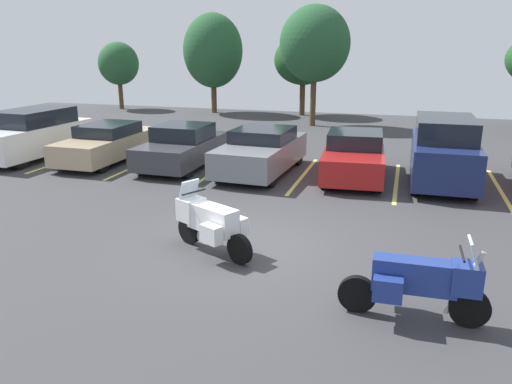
{
  "coord_description": "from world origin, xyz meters",
  "views": [
    {
      "loc": [
        3.01,
        -9.51,
        4.15
      ],
      "look_at": [
        -0.3,
        1.68,
        0.71
      ],
      "focal_mm": 35.47,
      "sensor_mm": 36.0,
      "label": 1
    }
  ],
  "objects_px": {
    "car_charcoal": "(183,147)",
    "car_navy": "(444,151)",
    "car_red": "(354,156)",
    "motorcycle_second": "(420,281)",
    "car_tan": "(108,143)",
    "motorcycle_touring": "(210,221)",
    "car_grey": "(261,151)",
    "car_white": "(33,134)"
  },
  "relations": [
    {
      "from": "car_charcoal",
      "to": "car_red",
      "type": "distance_m",
      "value": 5.88
    },
    {
      "from": "car_charcoal",
      "to": "car_navy",
      "type": "bearing_deg",
      "value": 1.14
    },
    {
      "from": "car_tan",
      "to": "car_red",
      "type": "distance_m",
      "value": 8.86
    },
    {
      "from": "car_white",
      "to": "motorcycle_second",
      "type": "bearing_deg",
      "value": -30.6
    },
    {
      "from": "car_charcoal",
      "to": "car_grey",
      "type": "height_order",
      "value": "car_grey"
    },
    {
      "from": "car_white",
      "to": "car_grey",
      "type": "xyz_separation_m",
      "value": [
        8.8,
        0.22,
        -0.17
      ]
    },
    {
      "from": "car_navy",
      "to": "motorcycle_second",
      "type": "bearing_deg",
      "value": -95.17
    },
    {
      "from": "car_grey",
      "to": "motorcycle_second",
      "type": "bearing_deg",
      "value": -59.53
    },
    {
      "from": "car_white",
      "to": "car_charcoal",
      "type": "relative_size",
      "value": 1.11
    },
    {
      "from": "car_charcoal",
      "to": "car_red",
      "type": "xyz_separation_m",
      "value": [
        5.88,
        0.11,
        0.0
      ]
    },
    {
      "from": "car_charcoal",
      "to": "car_grey",
      "type": "xyz_separation_m",
      "value": [
        2.87,
        -0.08,
        0.03
      ]
    },
    {
      "from": "car_tan",
      "to": "motorcycle_touring",
      "type": "bearing_deg",
      "value": -45.71
    },
    {
      "from": "car_red",
      "to": "car_navy",
      "type": "xyz_separation_m",
      "value": [
        2.66,
        0.06,
        0.3
      ]
    },
    {
      "from": "motorcycle_second",
      "to": "car_red",
      "type": "bearing_deg",
      "value": 102.48
    },
    {
      "from": "motorcycle_touring",
      "to": "car_red",
      "type": "height_order",
      "value": "car_red"
    },
    {
      "from": "motorcycle_touring",
      "to": "car_tan",
      "type": "bearing_deg",
      "value": 134.29
    },
    {
      "from": "motorcycle_touring",
      "to": "car_tan",
      "type": "relative_size",
      "value": 0.42
    },
    {
      "from": "motorcycle_second",
      "to": "car_white",
      "type": "relative_size",
      "value": 0.48
    },
    {
      "from": "car_grey",
      "to": "car_charcoal",
      "type": "bearing_deg",
      "value": 178.35
    },
    {
      "from": "motorcycle_second",
      "to": "car_navy",
      "type": "height_order",
      "value": "car_navy"
    },
    {
      "from": "motorcycle_touring",
      "to": "car_white",
      "type": "xyz_separation_m",
      "value": [
        -9.61,
        6.51,
        0.23
      ]
    },
    {
      "from": "car_tan",
      "to": "car_grey",
      "type": "relative_size",
      "value": 1.01
    },
    {
      "from": "motorcycle_second",
      "to": "car_charcoal",
      "type": "height_order",
      "value": "car_charcoal"
    },
    {
      "from": "car_grey",
      "to": "car_red",
      "type": "relative_size",
      "value": 1.08
    },
    {
      "from": "car_tan",
      "to": "car_charcoal",
      "type": "xyz_separation_m",
      "value": [
        2.98,
        -0.02,
        0.02
      ]
    },
    {
      "from": "motorcycle_second",
      "to": "car_charcoal",
      "type": "relative_size",
      "value": 0.54
    },
    {
      "from": "car_tan",
      "to": "car_red",
      "type": "relative_size",
      "value": 1.09
    },
    {
      "from": "motorcycle_second",
      "to": "car_tan",
      "type": "distance_m",
      "value": 13.65
    },
    {
      "from": "motorcycle_touring",
      "to": "car_charcoal",
      "type": "relative_size",
      "value": 0.46
    },
    {
      "from": "motorcycle_touring",
      "to": "car_navy",
      "type": "bearing_deg",
      "value": 55.17
    },
    {
      "from": "motorcycle_second",
      "to": "car_red",
      "type": "xyz_separation_m",
      "value": [
        -1.88,
        8.51,
        0.04
      ]
    },
    {
      "from": "motorcycle_touring",
      "to": "car_grey",
      "type": "distance_m",
      "value": 6.78
    },
    {
      "from": "car_grey",
      "to": "car_tan",
      "type": "bearing_deg",
      "value": 179.04
    },
    {
      "from": "car_tan",
      "to": "car_grey",
      "type": "height_order",
      "value": "car_grey"
    },
    {
      "from": "car_charcoal",
      "to": "car_red",
      "type": "height_order",
      "value": "car_charcoal"
    },
    {
      "from": "motorcycle_touring",
      "to": "car_red",
      "type": "bearing_deg",
      "value": 72.38
    },
    {
      "from": "motorcycle_touring",
      "to": "car_grey",
      "type": "relative_size",
      "value": 0.42
    },
    {
      "from": "car_white",
      "to": "car_navy",
      "type": "bearing_deg",
      "value": 1.89
    },
    {
      "from": "car_charcoal",
      "to": "car_navy",
      "type": "xyz_separation_m",
      "value": [
        8.54,
        0.17,
        0.31
      ]
    },
    {
      "from": "car_red",
      "to": "car_navy",
      "type": "distance_m",
      "value": 2.68
    },
    {
      "from": "car_grey",
      "to": "car_navy",
      "type": "height_order",
      "value": "car_navy"
    },
    {
      "from": "car_charcoal",
      "to": "car_navy",
      "type": "height_order",
      "value": "car_navy"
    }
  ]
}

